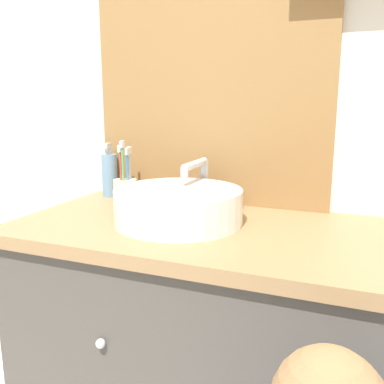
# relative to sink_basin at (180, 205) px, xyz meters

# --- Properties ---
(wall_back) EXTENTS (3.20, 0.18, 2.50)m
(wall_back) POSITION_rel_sink_basin_xyz_m (0.20, 0.29, 0.40)
(wall_back) COLOR silver
(wall_back) RESTS_ON ground_plane
(vanity_counter) EXTENTS (1.28, 0.54, 0.84)m
(vanity_counter) POSITION_rel_sink_basin_xyz_m (0.20, -0.00, -0.47)
(vanity_counter) COLOR #4C4742
(vanity_counter) RESTS_ON ground_plane
(sink_basin) EXTENTS (0.35, 0.40, 0.16)m
(sink_basin) POSITION_rel_sink_basin_xyz_m (0.00, 0.00, 0.00)
(sink_basin) COLOR white
(sink_basin) RESTS_ON vanity_counter
(toothbrush_holder) EXTENTS (0.08, 0.08, 0.20)m
(toothbrush_holder) POSITION_rel_sink_basin_xyz_m (-0.26, 0.16, -0.00)
(toothbrush_holder) COLOR beige
(toothbrush_holder) RESTS_ON vanity_counter
(soap_dispenser) EXTENTS (0.05, 0.05, 0.18)m
(soap_dispenser) POSITION_rel_sink_basin_xyz_m (-0.35, 0.21, 0.03)
(soap_dispenser) COLOR #6B93B2
(soap_dispenser) RESTS_ON vanity_counter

